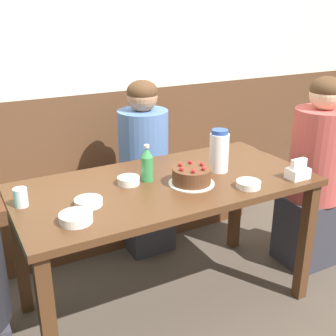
% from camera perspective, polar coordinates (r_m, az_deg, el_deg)
% --- Properties ---
extents(ground_plane, '(12.00, 12.00, 0.00)m').
position_cam_1_polar(ground_plane, '(2.50, -0.27, -17.69)').
color(ground_plane, '#4C4238').
extents(back_wall, '(4.80, 0.04, 2.50)m').
position_cam_1_polar(back_wall, '(2.94, -10.36, 14.57)').
color(back_wall, brown).
rests_on(back_wall, ground_plane).
extents(bench_seat, '(2.07, 0.38, 0.46)m').
position_cam_1_polar(bench_seat, '(3.02, -7.76, -5.38)').
color(bench_seat, '#56331E').
rests_on(bench_seat, ground_plane).
extents(dining_table, '(1.50, 0.73, 0.74)m').
position_cam_1_polar(dining_table, '(2.16, -0.30, -4.19)').
color(dining_table, '#4C2D19').
rests_on(dining_table, ground_plane).
extents(birthday_cake, '(0.23, 0.23, 0.10)m').
position_cam_1_polar(birthday_cake, '(2.08, 3.21, -1.12)').
color(birthday_cake, white).
rests_on(birthday_cake, dining_table).
extents(water_pitcher, '(0.10, 0.10, 0.23)m').
position_cam_1_polar(water_pitcher, '(2.24, 6.91, 2.29)').
color(water_pitcher, white).
rests_on(water_pitcher, dining_table).
extents(soju_bottle, '(0.06, 0.06, 0.19)m').
position_cam_1_polar(soju_bottle, '(2.10, -2.88, 0.55)').
color(soju_bottle, '#388E4C').
rests_on(soju_bottle, dining_table).
extents(napkin_holder, '(0.11, 0.08, 0.11)m').
position_cam_1_polar(napkin_holder, '(2.25, 17.17, -0.44)').
color(napkin_holder, white).
rests_on(napkin_holder, dining_table).
extents(bowl_soup_white, '(0.14, 0.14, 0.04)m').
position_cam_1_polar(bowl_soup_white, '(1.77, -12.37, -6.61)').
color(bowl_soup_white, white).
rests_on(bowl_soup_white, dining_table).
extents(bowl_rice_small, '(0.13, 0.13, 0.03)m').
position_cam_1_polar(bowl_rice_small, '(1.90, -10.72, -4.55)').
color(bowl_rice_small, white).
rests_on(bowl_rice_small, dining_table).
extents(bowl_side_dish, '(0.12, 0.12, 0.03)m').
position_cam_1_polar(bowl_side_dish, '(2.08, 10.83, -2.17)').
color(bowl_side_dish, white).
rests_on(bowl_side_dish, dining_table).
extents(bowl_sauce_shallow, '(0.11, 0.11, 0.04)m').
position_cam_1_polar(bowl_sauce_shallow, '(2.09, -5.36, -1.69)').
color(bowl_sauce_shallow, white).
rests_on(bowl_sauce_shallow, dining_table).
extents(glass_water_tall, '(0.06, 0.06, 0.09)m').
position_cam_1_polar(glass_water_tall, '(1.96, -19.32, -3.78)').
color(glass_water_tall, silver).
rests_on(glass_water_tall, dining_table).
extents(person_pale_blue_shirt, '(0.32, 0.34, 1.15)m').
position_cam_1_polar(person_pale_blue_shirt, '(2.78, -3.27, -0.54)').
color(person_pale_blue_shirt, '#33333D').
rests_on(person_pale_blue_shirt, ground_plane).
extents(person_grey_tee, '(0.34, 0.33, 1.20)m').
position_cam_1_polar(person_grey_tee, '(2.74, 19.26, -1.45)').
color(person_grey_tee, '#33333D').
rests_on(person_grey_tee, ground_plane).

